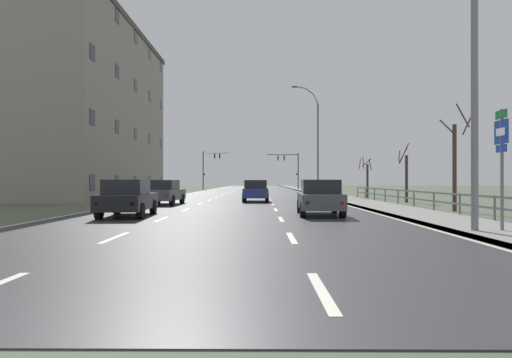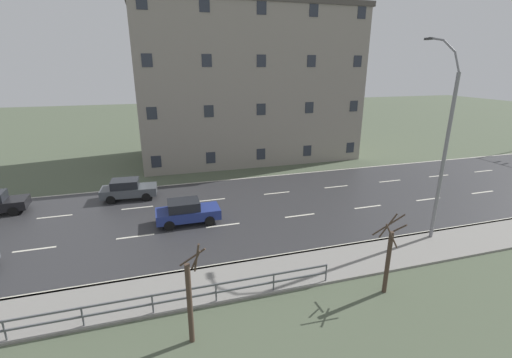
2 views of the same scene
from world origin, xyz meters
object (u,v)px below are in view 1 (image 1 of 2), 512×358
Objects in this scene: brick_building at (76,111)px; car_mid_centre at (256,191)px; car_far_left at (128,198)px; street_lamp_midground at (316,142)px; street_lamp_foreground at (470,50)px; traffic_signal_left at (209,164)px; highway_sign at (502,154)px; car_near_right at (164,192)px; car_far_right at (320,197)px; traffic_signal_right at (290,165)px.

car_mid_centre is at bearing -27.13° from brick_building.
street_lamp_midground is at bearing 63.37° from car_far_left.
car_far_left is at bearing 153.38° from street_lamp_foreground.
street_lamp_midground reaches higher than traffic_signal_left.
street_lamp_foreground reaches higher than traffic_signal_left.
highway_sign is 0.85× the size of car_near_right.
highway_sign is 60.86m from traffic_signal_left.
street_lamp_midground is 15.81m from car_mid_centre.
car_mid_centre is 0.18× the size of brick_building.
traffic_signal_left is at bearing 104.35° from car_far_right.
traffic_signal_right is 51.77m from car_far_right.
car_far_left is at bearing -112.39° from car_mid_centre.
highway_sign is 0.85× the size of car_far_left.
car_near_right is 0.18× the size of brick_building.
traffic_signal_left is (-14.36, 58.92, -0.90)m from street_lamp_foreground.
street_lamp_midground reaches higher than street_lamp_foreground.
street_lamp_midground is 29.27m from car_far_left.
traffic_signal_left is at bearing 176.59° from traffic_signal_right.
traffic_signal_left is (-15.29, 58.87, 2.06)m from highway_sign.
car_near_right is at bearing -124.02° from street_lamp_midground.
traffic_signal_left is at bearing 74.82° from brick_building.
traffic_signal_right is 1.45× the size of car_far_left.
street_lamp_midground is 2.73× the size of car_near_right.
street_lamp_foreground is at bearing -177.41° from highway_sign.
street_lamp_foreground is 2.56× the size of car_far_right.
highway_sign is at bearing -27.92° from car_far_left.
street_lamp_foreground is 60.65m from traffic_signal_left.
street_lamp_midground is at bearing 91.73° from highway_sign.
car_near_right is at bearing -86.89° from traffic_signal_left.
street_lamp_foreground reaches higher than car_far_left.
street_lamp_midground is at bearing -61.74° from traffic_signal_left.
car_far_right is at bearing -46.36° from brick_building.
street_lamp_foreground is 2.99× the size of highway_sign.
car_near_right is at bearing 89.55° from car_far_left.
street_lamp_midground is 1.89× the size of traffic_signal_right.
brick_building reaches higher than car_mid_centre.
car_near_right is at bearing 131.44° from highway_sign.
car_near_right is at bearing -145.53° from car_mid_centre.
street_lamp_midground is at bearing 59.08° from car_near_right.
car_mid_centre is 13.81m from car_far_left.
car_far_left is (2.83, -53.13, -3.54)m from traffic_signal_left.
highway_sign reaches higher than car_far_left.
car_near_right is 8.86m from car_far_left.
street_lamp_midground is at bearing -88.23° from traffic_signal_right.
car_far_right is (-3.34, 6.51, -4.44)m from street_lamp_foreground.
highway_sign is 13.80m from car_far_left.
traffic_signal_left is (-14.32, 26.63, -1.21)m from street_lamp_midground.
car_mid_centre is 0.98× the size of car_far_left.
car_far_right and car_mid_centre have the same top height.
street_lamp_foreground is 3.09m from highway_sign.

